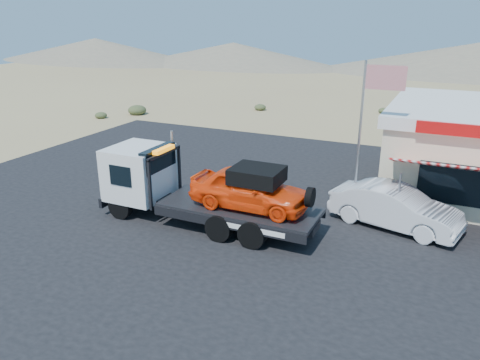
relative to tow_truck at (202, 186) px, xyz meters
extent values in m
plane|color=#988056|center=(0.29, -0.78, -1.51)|extent=(120.00, 120.00, 0.00)
cube|color=black|center=(2.29, 2.22, -1.50)|extent=(32.00, 24.00, 0.02)
cylinder|color=black|center=(-3.14, -0.98, -1.01)|extent=(0.98, 0.29, 0.98)
cylinder|color=black|center=(-3.14, 0.98, -1.01)|extent=(0.98, 0.29, 0.98)
cylinder|color=black|center=(1.26, -0.98, -1.01)|extent=(0.98, 0.54, 0.98)
cylinder|color=black|center=(1.26, 0.98, -1.01)|extent=(0.98, 0.54, 0.98)
cylinder|color=black|center=(2.54, -0.98, -1.01)|extent=(0.98, 0.54, 0.98)
cylinder|color=black|center=(2.54, 0.98, -1.01)|extent=(0.98, 0.54, 0.98)
cube|color=black|center=(0.48, 0.00, -0.86)|extent=(8.02, 0.98, 0.29)
cube|color=white|center=(-2.84, 0.00, 0.17)|extent=(2.15, 2.30, 2.05)
cube|color=black|center=(-1.91, 0.00, 0.85)|extent=(0.34, 1.96, 0.88)
cube|color=black|center=(-1.62, 0.00, 0.12)|extent=(0.10, 2.15, 1.96)
cube|color=orange|center=(-1.62, 0.00, 1.24)|extent=(0.24, 1.17, 0.15)
cube|color=black|center=(1.56, 0.00, -0.59)|extent=(5.87, 2.25, 0.15)
imported|color=#FF3F0B|center=(1.95, 0.00, 0.22)|extent=(4.30, 1.73, 1.47)
cube|color=black|center=(2.24, 0.00, 0.77)|extent=(1.76, 1.47, 0.54)
imported|color=silver|center=(6.71, 2.73, -0.71)|extent=(5.04, 2.74, 1.58)
cube|color=red|center=(8.29, 3.96, 2.16)|extent=(2.60, 0.12, 0.45)
cylinder|color=#99999E|center=(6.79, 2.52, -0.39)|extent=(0.08, 0.08, 2.20)
cylinder|color=#99999E|center=(4.99, 3.72, 1.51)|extent=(0.10, 0.10, 6.00)
cube|color=#B20C14|center=(5.74, 3.72, 3.91)|extent=(1.50, 0.02, 0.90)
ellipsoid|color=#374425|center=(-16.70, 13.68, -1.27)|extent=(0.92, 0.92, 0.50)
ellipsoid|color=#374425|center=(-15.03, 16.09, -1.12)|extent=(1.47, 1.47, 0.79)
ellipsoid|color=#374425|center=(-6.71, 21.91, -1.25)|extent=(0.98, 0.98, 0.53)
ellipsoid|color=#374425|center=(2.96, 24.92, -1.28)|extent=(0.87, 0.87, 0.47)
cone|color=#726B59|center=(-24.71, 54.22, 0.24)|extent=(36.00, 36.00, 3.50)
cone|color=#726B59|center=(10.29, 57.22, 0.59)|extent=(44.00, 44.00, 4.20)
cone|color=#726B59|center=(-49.71, 51.22, 0.39)|extent=(40.00, 40.00, 3.80)
camera|label=1|loc=(8.23, -14.33, 6.09)|focal=35.00mm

